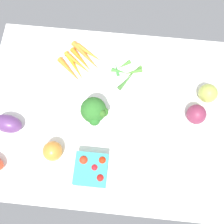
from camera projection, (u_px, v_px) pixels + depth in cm
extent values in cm
cube|color=white|center=(112.00, 114.00, 115.75)|extent=(104.00, 76.00, 2.00)
ellipsoid|color=#5E3570|center=(8.00, 124.00, 109.80)|extent=(12.26, 8.52, 6.99)
cylinder|color=#9CC57C|center=(94.00, 115.00, 112.49)|extent=(3.11, 3.11, 4.11)
sphere|color=#2C6B27|center=(93.00, 110.00, 107.04)|extent=(9.86, 9.86, 9.86)
sphere|color=#306B22|center=(104.00, 112.00, 106.40)|extent=(3.73, 3.73, 3.73)
sphere|color=#336722|center=(102.00, 113.00, 104.32)|extent=(2.89, 2.89, 2.89)
sphere|color=#286A25|center=(94.00, 120.00, 105.89)|extent=(4.36, 4.36, 4.36)
cone|color=#419043|center=(117.00, 69.00, 120.42)|extent=(3.19, 6.23, 1.44)
cone|color=#408F35|center=(119.00, 71.00, 120.00)|extent=(6.74, 2.62, 1.69)
cone|color=#417834|center=(126.00, 81.00, 118.40)|extent=(6.93, 8.75, 1.93)
cone|color=#4A8631|center=(133.00, 72.00, 119.78)|extent=(7.97, 4.49, 1.89)
cone|color=#498B33|center=(124.00, 65.00, 120.90)|extent=(5.97, 5.23, 1.80)
cone|color=#457B2E|center=(133.00, 73.00, 119.98)|extent=(7.41, 7.43, 1.32)
sphere|color=#7B2B46|center=(196.00, 114.00, 110.62)|extent=(7.77, 7.77, 7.77)
cube|color=teal|center=(91.00, 170.00, 104.85)|extent=(11.94, 11.94, 5.52)
sphere|color=red|center=(84.00, 160.00, 103.68)|extent=(3.20, 3.20, 3.20)
sphere|color=red|center=(95.00, 168.00, 102.97)|extent=(2.57, 2.57, 2.57)
sphere|color=red|center=(102.00, 160.00, 103.68)|extent=(2.77, 2.77, 2.77)
sphere|color=red|center=(100.00, 178.00, 101.72)|extent=(2.77, 2.77, 2.77)
sphere|color=#9CA849|center=(208.00, 93.00, 113.53)|extent=(7.66, 7.66, 7.66)
sphere|color=orange|center=(53.00, 151.00, 106.10)|extent=(7.50, 7.50, 7.50)
cone|color=orange|center=(70.00, 70.00, 119.76)|extent=(11.88, 11.48, 2.43)
cone|color=orange|center=(75.00, 66.00, 120.54)|extent=(10.73, 13.53, 2.10)
cone|color=orange|center=(78.00, 63.00, 120.89)|extent=(12.63, 10.06, 2.27)
cone|color=orange|center=(82.00, 60.00, 121.39)|extent=(11.35, 11.46, 2.21)
cone|color=orange|center=(86.00, 56.00, 121.80)|extent=(14.49, 13.84, 2.60)
cone|color=orange|center=(90.00, 53.00, 122.34)|extent=(12.72, 8.92, 2.43)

